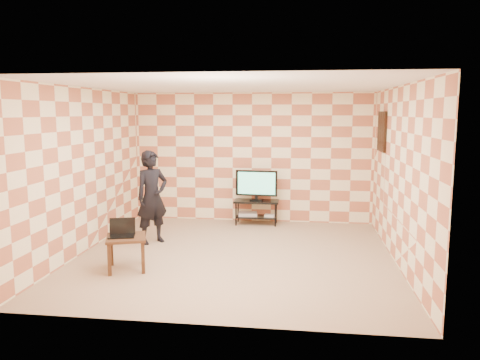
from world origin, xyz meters
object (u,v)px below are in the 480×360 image
object	(u,v)px
tv_stand	(256,207)
person	(152,197)
tv	(256,184)
side_table	(126,242)

from	to	relation	value
tv_stand	person	size ratio (longest dim) A/B	0.56
tv	side_table	world-z (taller)	tv
tv	side_table	distance (m)	3.47
tv_stand	tv	xyz separation A→B (m)	(0.00, -0.00, 0.48)
tv	person	size ratio (longest dim) A/B	0.52
tv_stand	tv	bearing A→B (deg)	-85.76
tv	side_table	xyz separation A→B (m)	(-1.62, -3.04, -0.43)
tv_stand	side_table	size ratio (longest dim) A/B	1.28
tv	side_table	bearing A→B (deg)	-117.97
tv_stand	person	xyz separation A→B (m)	(-1.69, -1.60, 0.45)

